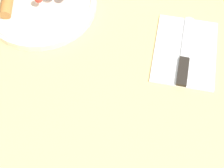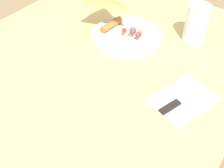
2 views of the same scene
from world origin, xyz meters
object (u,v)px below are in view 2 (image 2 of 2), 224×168
(plate_pizza, at_px, (127,35))
(dining_table, at_px, (95,85))
(napkin_folded, at_px, (184,100))
(butter_knife, at_px, (182,100))
(milk_glass, at_px, (196,25))

(plate_pizza, bearing_deg, dining_table, 178.00)
(plate_pizza, xyz_separation_m, napkin_folded, (-0.15, -0.29, -0.01))
(dining_table, height_order, butter_knife, butter_knife)
(milk_glass, distance_m, butter_knife, 0.31)
(dining_table, relative_size, napkin_folded, 5.76)
(milk_glass, bearing_deg, butter_knife, -161.29)
(milk_glass, bearing_deg, plate_pizza, 123.34)
(milk_glass, distance_m, napkin_folded, 0.30)
(milk_glass, relative_size, butter_knife, 0.75)
(milk_glass, height_order, napkin_folded, milk_glass)
(dining_table, height_order, napkin_folded, napkin_folded)
(dining_table, distance_m, milk_glass, 0.39)
(milk_glass, bearing_deg, dining_table, 146.95)
(dining_table, bearing_deg, milk_glass, -33.05)
(dining_table, height_order, plate_pizza, plate_pizza)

